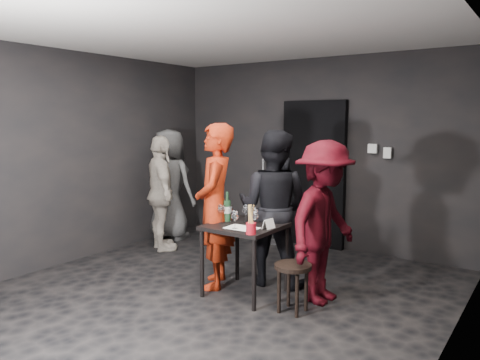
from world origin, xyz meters
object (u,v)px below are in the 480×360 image
Objects in this scene: stool at (293,274)px; wine_bottle at (227,210)px; tasting_table at (245,234)px; bystander_cream at (161,189)px; breadstick_cup at (251,220)px; server_red at (215,190)px; bystander_grey at (170,178)px; woman_black at (273,196)px; man_maroon at (324,215)px; hand_truck at (272,226)px.

wine_bottle is at bearing 169.75° from stool.
tasting_table is at bearing 168.48° from stool.
bystander_cream reaches higher than breadstick_cup.
server_red is 1.67m from bystander_cream.
server_red is 7.08× the size of breadstick_cup.
bystander_grey is at bearing 150.12° from tasting_table.
stool is at bearing 122.42° from woman_black.
tasting_table is 0.48m from breadstick_cup.
stool is 0.24× the size of woman_black.
woman_black reaches higher than man_maroon.
tasting_table is 0.59m from server_red.
bystander_grey is at bearing -156.03° from server_red.
wine_bottle reaches higher than breadstick_cup.
man_maroon is 1.04m from wine_bottle.
bystander_grey is 5.98× the size of wine_bottle.
bystander_grey is (-2.26, 1.30, 0.30)m from tasting_table.
woman_black is 2.46m from bystander_grey.
man_maroon reaches higher than tasting_table.
woman_black is at bearing -65.04° from hand_truck.
stool is 3.28m from bystander_grey.
hand_truck is at bearing 113.19° from tasting_table.
breadstick_cup is at bearing 145.40° from man_maroon.
bystander_grey is at bearing -157.62° from hand_truck.
breadstick_cup is (0.53, -0.34, 0.01)m from wine_bottle.
wine_bottle is (1.66, -0.72, 0.00)m from bystander_cream.
server_red is 1.23× the size of bystander_cream.
woman_black is at bearing 158.28° from bystander_grey.
bystander_grey is (-1.84, 1.26, -0.12)m from server_red.
woman_black is 0.73m from man_maroon.
breadstick_cup is at bearing 93.95° from woman_black.
server_red is 2.24m from bystander_grey.
man_maroon is at bearing -52.80° from hand_truck.
bystander_grey is at bearing 147.62° from breadstick_cup.
stool is 0.67m from man_maroon.
man_maroon is at bearing 20.84° from tasting_table.
bystander_grey is at bearing -31.11° from woman_black.
bystander_cream is (-1.04, -1.29, 0.65)m from hand_truck.
man_maroon reaches higher than breadstick_cup.
stool is 1.03m from wine_bottle.
hand_truck is 2.20m from wine_bottle.
woman_black is at bearing -153.74° from bystander_cream.
man_maroon is at bearing 14.38° from wine_bottle.
hand_truck is 0.71× the size of bystander_cream.
bystander_grey is 6.26× the size of breadstick_cup.
man_maroon is at bearing -155.39° from bystander_cream.
stool is 1.55× the size of breadstick_cup.
woman_black is 0.55m from wine_bottle.
server_red is at bearing 143.48° from bystander_grey.
wine_bottle is at bearing 145.71° from bystander_grey.
woman_black is 1.11× the size of man_maroon.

